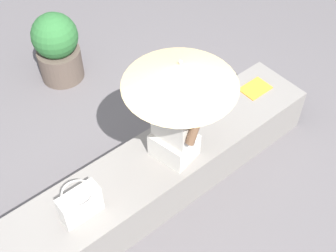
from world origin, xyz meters
The scene contains 7 objects.
ground_plane centered at (0.00, 0.00, 0.00)m, with size 14.00×14.00×0.00m, color #605B5E.
stone_bench centered at (0.00, 0.00, 0.23)m, with size 3.06×0.61×0.45m, color gray.
person_seated centered at (-0.09, 0.05, 0.84)m, with size 0.34×0.50×0.90m.
parasol centered at (-0.10, 0.09, 1.35)m, with size 0.84×0.84×1.03m.
handbag_black centered at (0.82, 0.06, 0.59)m, with size 0.32×0.23×0.28m.
magazine centered at (-1.20, -0.05, 0.46)m, with size 0.28×0.20×0.01m, color gold.
planter_near centered at (-0.09, -1.89, 0.40)m, with size 0.49×0.49×0.80m.
Camera 1 is at (1.46, 1.84, 3.40)m, focal length 48.06 mm.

